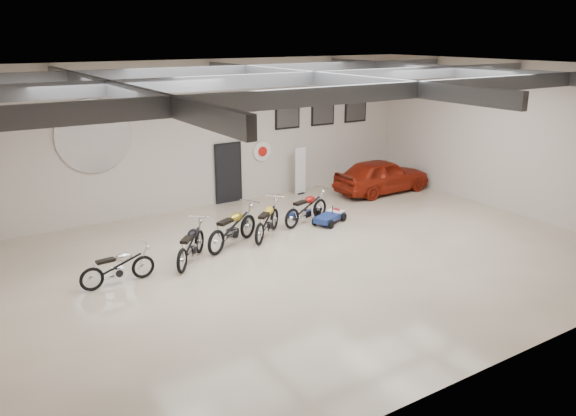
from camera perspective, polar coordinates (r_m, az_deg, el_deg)
floor at (r=15.21m, az=2.43°, el=-5.09°), size 16.00×12.00×0.01m
ceiling at (r=14.09m, az=2.70°, el=14.06°), size 16.00×12.00×0.01m
back_wall at (r=19.57m, az=-7.62°, el=7.46°), size 16.00×0.02×5.00m
right_wall at (r=20.05m, az=21.80°, el=6.61°), size 0.02×12.00×5.00m
ceiling_beams at (r=14.11m, az=2.68°, el=13.05°), size 15.80×11.80×0.32m
door at (r=20.03m, az=-6.10°, el=3.50°), size 0.92×0.08×2.10m
logo_plaque at (r=18.19m, az=-19.15°, el=6.87°), size 2.30×0.06×1.16m
poster_left at (r=20.87m, az=-0.05°, el=9.88°), size 1.05×0.08×1.35m
poster_mid at (r=21.76m, az=3.56°, el=10.15°), size 1.05×0.08×1.35m
poster_right at (r=22.73m, az=6.89°, el=10.36°), size 1.05×0.08×1.35m
oil_sign at (r=20.53m, az=-2.65°, el=5.77°), size 0.72×0.10×0.72m
banner_stand at (r=21.04m, az=1.26°, el=3.85°), size 0.52×0.27×1.81m
motorcycle_silver at (r=14.10m, az=-16.94°, el=-5.68°), size 1.82×0.65×0.93m
motorcycle_black at (r=14.97m, az=-9.86°, el=-3.60°), size 1.79×1.90×1.04m
motorcycle_gold at (r=15.92m, az=-5.67°, el=-1.93°), size 2.26×1.62×1.14m
motorcycle_yellow at (r=16.60m, az=-2.14°, el=-1.21°), size 1.93×1.82×1.05m
motorcycle_red at (r=17.80m, az=1.86°, el=0.04°), size 2.08×1.16×1.03m
go_kart at (r=18.01m, az=4.44°, el=-0.61°), size 1.64×1.24×0.54m
vintage_car at (r=21.57m, az=9.52°, el=3.27°), size 1.56×3.85×1.31m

